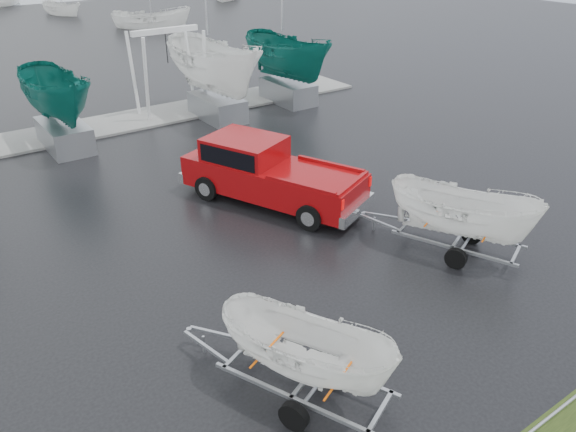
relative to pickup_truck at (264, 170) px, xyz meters
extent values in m
plane|color=black|center=(-2.86, -2.17, -1.10)|extent=(120.00, 120.00, 0.00)
cube|color=gray|center=(-2.86, 10.83, -1.05)|extent=(30.00, 3.00, 0.12)
cube|color=maroon|center=(0.13, -0.32, -0.25)|extent=(4.39, 6.55, 1.02)
cube|color=maroon|center=(-0.30, 0.72, 0.56)|extent=(2.78, 3.04, 0.91)
cube|color=black|center=(-0.30, 0.72, 0.61)|extent=(2.71, 2.81, 0.59)
cube|color=silver|center=(1.36, -3.22, -0.57)|extent=(2.07, 1.02, 0.37)
cylinder|color=black|center=(-1.60, 1.16, -0.67)|extent=(0.63, 0.91, 0.86)
cylinder|color=black|center=(0.28, 1.95, -0.67)|extent=(0.63, 0.91, 0.86)
cylinder|color=black|center=(-0.01, -2.58, -0.67)|extent=(0.63, 0.91, 0.86)
cylinder|color=black|center=(1.86, -1.79, -0.67)|extent=(0.63, 0.91, 0.86)
cube|color=#919499|center=(2.11, -6.38, -0.65)|extent=(1.48, 3.35, 0.08)
cube|color=#919499|center=(3.12, -5.96, -0.65)|extent=(1.48, 3.35, 0.08)
cylinder|color=#919499|center=(2.69, -6.35, -0.80)|extent=(1.50, 0.70, 0.08)
cylinder|color=black|center=(1.95, -6.67, -0.80)|extent=(0.40, 0.62, 0.60)
cylinder|color=black|center=(3.43, -6.04, -0.80)|extent=(0.40, 0.62, 0.60)
imported|color=white|center=(2.61, -6.17, 1.53)|extent=(2.13, 2.15, 4.29)
cube|color=#F85F07|center=(2.30, -5.43, -0.10)|extent=(1.44, 0.64, 0.03)
cube|color=#F85F07|center=(2.92, -6.91, -0.10)|extent=(1.44, 0.64, 0.03)
cube|color=#919499|center=(-4.83, -8.31, -0.65)|extent=(1.52, 3.33, 0.08)
cube|color=#919499|center=(-3.82, -7.86, -0.65)|extent=(1.52, 3.33, 0.08)
cylinder|color=#919499|center=(-4.24, -8.27, -0.80)|extent=(1.50, 0.72, 0.08)
cylinder|color=black|center=(-4.97, -8.59, -0.80)|extent=(0.41, 0.62, 0.60)
cylinder|color=black|center=(-3.51, -7.95, -0.80)|extent=(0.41, 0.62, 0.60)
imported|color=white|center=(-4.32, -8.08, 1.29)|extent=(1.90, 1.92, 3.80)
cube|color=#F85F07|center=(-4.64, -7.35, -0.10)|extent=(1.44, 0.66, 0.03)
cube|color=#F85F07|center=(-4.00, -8.82, -0.10)|extent=(1.44, 0.66, 0.03)
cylinder|color=silver|center=(0.11, 10.03, 0.90)|extent=(0.16, 0.58, 3.99)
cylinder|color=silver|center=(0.11, 11.63, 0.90)|extent=(0.16, 0.58, 3.99)
cylinder|color=silver|center=(3.11, 10.03, 0.90)|extent=(0.16, 0.58, 3.99)
cylinder|color=silver|center=(3.11, 11.63, 0.90)|extent=(0.16, 0.58, 3.99)
cube|color=silver|center=(1.61, 10.83, 2.90)|extent=(3.30, 0.25, 0.25)
cube|color=#919499|center=(-4.14, 9.03, -0.55)|extent=(1.60, 3.20, 1.10)
imported|color=#0C594E|center=(-4.14, 9.03, 2.96)|extent=(2.23, 2.29, 5.93)
cube|color=#919499|center=(3.06, 8.83, -0.55)|extent=(1.60, 3.20, 1.10)
imported|color=white|center=(3.06, 8.83, 3.60)|extent=(2.71, 2.79, 7.21)
cube|color=#919499|center=(7.46, 9.13, -0.55)|extent=(1.60, 3.20, 1.10)
imported|color=#0C594E|center=(7.46, 9.13, 3.24)|extent=(2.44, 2.51, 6.49)
imported|color=white|center=(6.70, 47.67, -1.10)|extent=(2.67, 2.70, 5.56)
imported|color=white|center=(3.78, 59.65, -1.10)|extent=(3.53, 3.56, 6.84)
imported|color=white|center=(10.99, 35.14, -1.10)|extent=(3.64, 3.61, 7.00)
camera|label=1|loc=(-9.45, -14.71, 7.50)|focal=35.00mm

